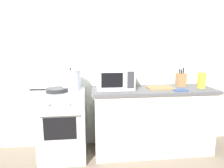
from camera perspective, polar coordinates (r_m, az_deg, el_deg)
The scene contains 11 objects.
back_wall at distance 3.03m, azimuth -1.13°, elevation 5.92°, with size 4.40×0.10×2.50m, color silver.
lower_cabinet_right at distance 2.99m, azimuth 11.30°, elevation -10.31°, with size 1.64×0.56×0.88m, color white.
countertop_right at distance 2.86m, azimuth 11.63°, elevation -1.66°, with size 1.70×0.60×0.04m, color #59595E.
stove at distance 2.85m, azimuth -13.69°, elevation -11.00°, with size 0.60×0.64×0.92m.
stock_pot at distance 2.74m, azimuth -11.63°, elevation 1.15°, with size 0.34×0.26×0.30m.
frying_pan at distance 2.68m, azimuth -15.52°, elevation -1.67°, with size 0.48×0.28×0.05m.
microwave at distance 2.77m, azimuth 0.82°, elevation 1.74°, with size 0.50×0.37×0.30m.
cutting_board at distance 2.87m, azimuth 13.60°, elevation -1.10°, with size 0.36×0.26×0.02m, color #997047.
knife_block at distance 3.12m, azimuth 19.01°, elevation 1.18°, with size 0.13×0.10×0.28m.
pasta_box at distance 3.07m, azimuth 24.09°, elevation 0.93°, with size 0.08×0.08×0.22m, color gold.
oven_mitt at distance 2.81m, azimuth 18.81°, elevation -1.66°, with size 0.18×0.14×0.02m, color #33477A.
Camera 1 is at (0.02, -2.04, 1.49)m, focal length 32.14 mm.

